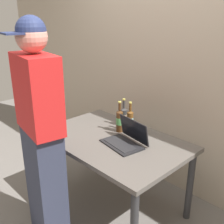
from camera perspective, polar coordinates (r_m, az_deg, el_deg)
name	(u,v)px	position (r m, az deg, el deg)	size (l,w,h in m)	color
ground_plane	(112,204)	(2.80, 0.08, -18.85)	(8.00, 8.00, 0.00)	slate
desk	(112,147)	(2.46, 0.08, -7.36)	(1.31, 0.85, 0.71)	#56514C
laptop	(126,139)	(2.31, 2.97, -5.65)	(0.39, 0.32, 0.21)	black
beer_bottle_brown	(130,120)	(2.54, 3.81, -1.67)	(0.06, 0.06, 0.28)	brown
beer_bottle_green	(124,116)	(2.66, 2.46, -0.82)	(0.07, 0.07, 0.27)	#333333
beer_bottle_amber	(120,120)	(2.52, 1.60, -1.72)	(0.06, 0.06, 0.30)	#472B14
person_figure	(41,137)	(2.09, -14.63, -5.14)	(0.47, 0.33, 1.75)	#2D3347
back_wall	(167,62)	(2.80, 11.46, 10.22)	(6.00, 0.10, 2.60)	tan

